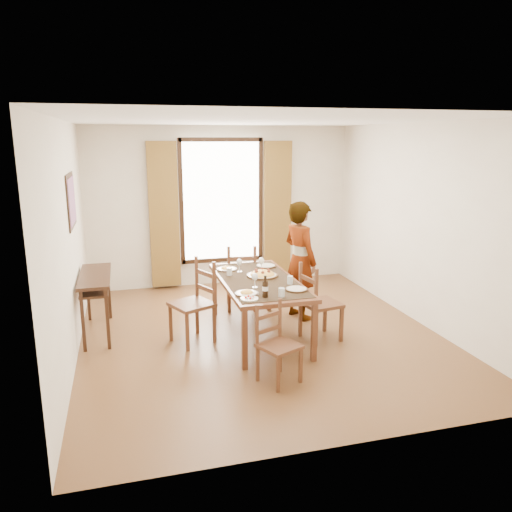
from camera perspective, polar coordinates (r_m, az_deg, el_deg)
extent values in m
plane|color=#59341B|center=(6.57, 0.50, -8.98)|extent=(5.00, 5.00, 0.00)
cube|color=silver|center=(8.59, -4.00, 5.65)|extent=(4.50, 0.10, 2.70)
cube|color=silver|center=(3.91, 10.50, -3.96)|extent=(4.50, 0.10, 2.70)
cube|color=silver|center=(6.00, -20.66, 1.45)|extent=(0.10, 5.00, 2.70)
cube|color=silver|center=(7.12, 18.27, 3.41)|extent=(0.10, 5.00, 2.70)
cube|color=white|center=(6.08, 0.56, 15.45)|extent=(4.50, 5.00, 0.04)
cube|color=white|center=(8.55, -3.97, 6.29)|extent=(1.30, 0.04, 2.00)
cube|color=brown|center=(8.38, -10.47, 4.58)|extent=(0.48, 0.10, 2.40)
cube|color=brown|center=(8.76, 2.45, 5.16)|extent=(0.48, 0.10, 2.40)
cube|color=black|center=(6.52, -20.39, 5.95)|extent=(0.02, 0.86, 0.66)
cube|color=red|center=(6.52, -20.30, 5.95)|extent=(0.01, 0.76, 0.56)
cube|color=#341B11|center=(6.69, -17.94, -2.19)|extent=(0.38, 1.20, 0.04)
cube|color=#341B11|center=(6.72, -17.87, -3.17)|extent=(0.34, 1.10, 0.03)
cube|color=#341B11|center=(6.29, -19.17, -7.08)|extent=(0.04, 0.04, 0.76)
cube|color=#341B11|center=(7.34, -18.64, -4.15)|extent=(0.04, 0.04, 0.76)
cube|color=#341B11|center=(6.28, -16.61, -6.94)|extent=(0.04, 0.04, 0.76)
cube|color=#341B11|center=(7.32, -16.45, -4.02)|extent=(0.04, 0.04, 0.76)
cube|color=brown|center=(6.32, 0.29, -2.94)|extent=(0.93, 1.93, 0.05)
cube|color=black|center=(6.31, 0.29, -2.69)|extent=(0.86, 1.77, 0.01)
cube|color=brown|center=(5.52, -1.31, -9.53)|extent=(0.06, 0.06, 0.70)
cube|color=brown|center=(7.18, -4.77, -4.08)|extent=(0.06, 0.06, 0.70)
cube|color=brown|center=(5.75, 6.65, -8.65)|extent=(0.06, 0.06, 0.70)
cube|color=brown|center=(7.36, 1.46, -3.60)|extent=(0.06, 0.06, 0.70)
cube|color=#542E1C|center=(6.24, -7.35, -5.51)|extent=(0.61, 0.61, 0.04)
cube|color=#542E1C|center=(6.39, -9.73, -7.48)|extent=(0.04, 0.04, 0.49)
cube|color=#542E1C|center=(6.58, -6.75, -6.76)|extent=(0.04, 0.04, 0.49)
cube|color=#542E1C|center=(6.07, -7.86, -8.54)|extent=(0.04, 0.04, 0.49)
cube|color=#542E1C|center=(6.27, -4.78, -7.74)|extent=(0.04, 0.04, 0.49)
cube|color=#542E1C|center=(6.42, -6.80, -2.39)|extent=(0.04, 0.04, 0.55)
cube|color=#542E1C|center=(6.11, -4.79, -3.17)|extent=(0.04, 0.04, 0.55)
cube|color=#542E1C|center=(6.30, -5.80, -3.73)|extent=(0.19, 0.37, 0.05)
cube|color=#542E1C|center=(6.24, -5.84, -2.00)|extent=(0.19, 0.37, 0.05)
cube|color=#542E1C|center=(7.43, -1.71, -2.49)|extent=(0.51, 0.51, 0.04)
cube|color=#542E1C|center=(7.69, -0.39, -3.76)|extent=(0.04, 0.04, 0.47)
cube|color=#542E1C|center=(7.33, -0.14, -4.62)|extent=(0.04, 0.04, 0.47)
cube|color=#542E1C|center=(7.67, -3.19, -3.83)|extent=(0.04, 0.04, 0.47)
cube|color=#542E1C|center=(7.31, -3.08, -4.70)|extent=(0.04, 0.04, 0.47)
cube|color=#542E1C|center=(7.18, -0.13, -0.89)|extent=(0.04, 0.04, 0.52)
cube|color=#542E1C|center=(7.16, -3.13, -0.95)|extent=(0.04, 0.04, 0.52)
cube|color=#542E1C|center=(7.19, -1.62, -1.72)|extent=(0.37, 0.09, 0.05)
cube|color=#542E1C|center=(7.15, -1.63, -0.27)|extent=(0.37, 0.09, 0.05)
cube|color=#542E1C|center=(5.24, 2.67, -10.27)|extent=(0.49, 0.49, 0.04)
cube|color=#542E1C|center=(5.12, 2.53, -13.31)|extent=(0.04, 0.04, 0.40)
cube|color=#542E1C|center=(5.34, 0.18, -12.14)|extent=(0.04, 0.04, 0.40)
cube|color=#542E1C|center=(5.32, 5.13, -12.29)|extent=(0.04, 0.04, 0.40)
cube|color=#542E1C|center=(5.53, 2.76, -11.22)|extent=(0.04, 0.04, 0.40)
cube|color=#542E1C|center=(5.18, 0.12, -7.92)|extent=(0.03, 0.03, 0.44)
cube|color=#542E1C|center=(5.38, 2.74, -7.12)|extent=(0.03, 0.03, 0.44)
cube|color=#542E1C|center=(5.31, 1.45, -8.40)|extent=(0.30, 0.15, 0.04)
cube|color=#542E1C|center=(5.25, 1.46, -6.79)|extent=(0.30, 0.15, 0.04)
cube|color=#542E1C|center=(6.34, 7.45, -5.44)|extent=(0.51, 0.51, 0.04)
cube|color=#542E1C|center=(6.37, 9.73, -7.65)|extent=(0.04, 0.04, 0.47)
cube|color=#542E1C|center=(6.18, 6.85, -8.24)|extent=(0.04, 0.04, 0.47)
cube|color=#542E1C|center=(6.66, 7.88, -6.64)|extent=(0.04, 0.04, 0.47)
cube|color=#542E1C|center=(6.47, 5.08, -7.17)|extent=(0.04, 0.04, 0.47)
cube|color=#542E1C|center=(6.01, 6.90, -3.88)|extent=(0.04, 0.04, 0.52)
cube|color=#542E1C|center=(6.31, 5.09, -2.98)|extent=(0.04, 0.04, 0.52)
cube|color=#542E1C|center=(6.19, 5.95, -4.34)|extent=(0.09, 0.37, 0.05)
cube|color=#542E1C|center=(6.14, 5.99, -2.67)|extent=(0.09, 0.37, 0.05)
imported|color=#9A9FA3|center=(6.98, 5.05, -0.51)|extent=(0.84, 0.76, 1.66)
cylinder|color=silver|center=(6.11, 3.91, -2.75)|extent=(0.07, 0.07, 0.10)
cylinder|color=silver|center=(6.49, -3.06, -1.78)|extent=(0.07, 0.07, 0.10)
cylinder|color=silver|center=(5.62, 2.93, -4.17)|extent=(0.07, 0.07, 0.10)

